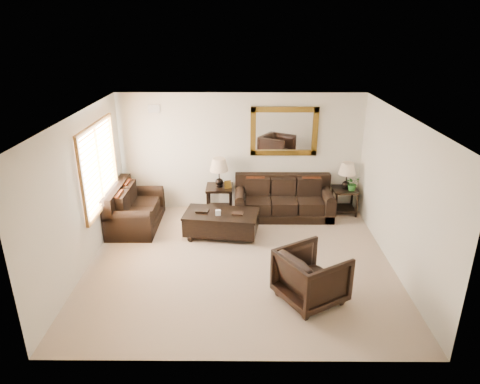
{
  "coord_description": "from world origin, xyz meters",
  "views": [
    {
      "loc": [
        0.05,
        -6.86,
        4.11
      ],
      "look_at": [
        -0.0,
        0.6,
        1.14
      ],
      "focal_mm": 32.0,
      "sensor_mm": 36.0,
      "label": 1
    }
  ],
  "objects_px": {
    "end_table_left": "(219,178)",
    "end_table_right": "(346,181)",
    "coffee_table": "(221,221)",
    "sofa": "(283,202)",
    "loveseat": "(133,211)",
    "armchair": "(312,274)"
  },
  "relations": [
    {
      "from": "sofa",
      "to": "end_table_right",
      "type": "distance_m",
      "value": 1.49
    },
    {
      "from": "sofa",
      "to": "armchair",
      "type": "bearing_deg",
      "value": -87.25
    },
    {
      "from": "loveseat",
      "to": "end_table_right",
      "type": "height_order",
      "value": "end_table_right"
    },
    {
      "from": "end_table_right",
      "to": "coffee_table",
      "type": "bearing_deg",
      "value": -157.71
    },
    {
      "from": "sofa",
      "to": "end_table_left",
      "type": "relative_size",
      "value": 1.66
    },
    {
      "from": "end_table_left",
      "to": "end_table_right",
      "type": "height_order",
      "value": "end_table_left"
    },
    {
      "from": "end_table_left",
      "to": "end_table_right",
      "type": "distance_m",
      "value": 2.86
    },
    {
      "from": "end_table_left",
      "to": "end_table_right",
      "type": "bearing_deg",
      "value": 0.49
    },
    {
      "from": "sofa",
      "to": "end_table_right",
      "type": "xyz_separation_m",
      "value": [
        1.41,
        0.12,
        0.47
      ]
    },
    {
      "from": "end_table_left",
      "to": "end_table_right",
      "type": "xyz_separation_m",
      "value": [
        2.86,
        0.02,
        -0.07
      ]
    },
    {
      "from": "loveseat",
      "to": "armchair",
      "type": "bearing_deg",
      "value": -127.73
    },
    {
      "from": "loveseat",
      "to": "coffee_table",
      "type": "relative_size",
      "value": 1.03
    },
    {
      "from": "sofa",
      "to": "armchair",
      "type": "xyz_separation_m",
      "value": [
        0.16,
        -3.23,
        0.15
      ]
    },
    {
      "from": "sofa",
      "to": "coffee_table",
      "type": "relative_size",
      "value": 1.38
    },
    {
      "from": "coffee_table",
      "to": "armchair",
      "type": "relative_size",
      "value": 1.68
    },
    {
      "from": "sofa",
      "to": "loveseat",
      "type": "bearing_deg",
      "value": -170.09
    },
    {
      "from": "sofa",
      "to": "coffee_table",
      "type": "bearing_deg",
      "value": -143.06
    },
    {
      "from": "end_table_left",
      "to": "loveseat",
      "type": "bearing_deg",
      "value": -160.09
    },
    {
      "from": "end_table_right",
      "to": "end_table_left",
      "type": "bearing_deg",
      "value": -179.51
    },
    {
      "from": "end_table_left",
      "to": "armchair",
      "type": "height_order",
      "value": "end_table_left"
    },
    {
      "from": "end_table_left",
      "to": "coffee_table",
      "type": "xyz_separation_m",
      "value": [
        0.09,
        -1.11,
        -0.54
      ]
    },
    {
      "from": "sofa",
      "to": "end_table_right",
      "type": "bearing_deg",
      "value": 4.67
    }
  ]
}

